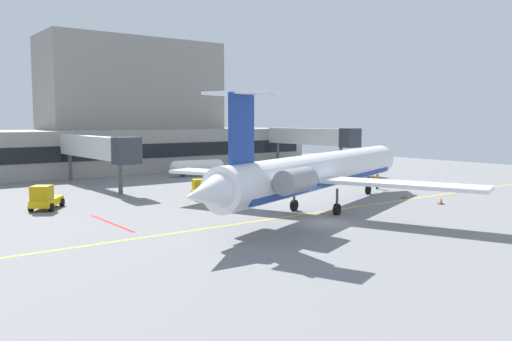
% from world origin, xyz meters
% --- Properties ---
extents(ground, '(120.00, 120.00, 0.11)m').
position_xyz_m(ground, '(-0.00, 0.00, -0.05)').
color(ground, slate).
extents(terminal_building, '(67.87, 17.60, 19.98)m').
position_xyz_m(terminal_building, '(3.21, 49.51, 6.97)').
color(terminal_building, gray).
rests_on(terminal_building, ground).
extents(jet_bridge_west, '(2.40, 19.76, 5.81)m').
position_xyz_m(jet_bridge_west, '(-6.16, 29.38, 4.44)').
color(jet_bridge_west, silver).
rests_on(jet_bridge_west, ground).
extents(jet_bridge_east, '(2.40, 18.19, 6.33)m').
position_xyz_m(jet_bridge_east, '(27.18, 30.18, 4.95)').
color(jet_bridge_east, silver).
rests_on(jet_bridge_east, ground).
extents(regional_jet, '(33.91, 25.60, 9.25)m').
position_xyz_m(regional_jet, '(2.88, 3.53, 3.28)').
color(regional_jet, white).
rests_on(regional_jet, ground).
extents(baggage_tug, '(3.57, 4.14, 2.11)m').
position_xyz_m(baggage_tug, '(-14.94, 17.85, 0.96)').
color(baggage_tug, '#E5B20C').
rests_on(baggage_tug, ground).
extents(pushback_tractor, '(4.46, 3.27, 1.93)m').
position_xyz_m(pushback_tractor, '(6.70, 21.11, 0.90)').
color(pushback_tractor, '#19389E').
rests_on(pushback_tractor, ground).
extents(belt_loader, '(3.98, 2.75, 1.93)m').
position_xyz_m(belt_loader, '(-0.94, 14.70, 0.89)').
color(belt_loader, '#E5B20C').
rests_on(belt_loader, ground).
extents(fuel_tank, '(7.66, 2.65, 2.16)m').
position_xyz_m(fuel_tank, '(9.00, 33.35, 1.23)').
color(fuel_tank, white).
rests_on(fuel_tank, ground).
extents(marshaller, '(0.82, 0.35, 1.94)m').
position_xyz_m(marshaller, '(17.79, 10.03, 0.98)').
color(marshaller, '#191E33').
rests_on(marshaller, ground).
extents(safety_cone_alpha, '(0.47, 0.47, 0.55)m').
position_xyz_m(safety_cone_alpha, '(8.18, 13.49, 0.25)').
color(safety_cone_alpha, orange).
rests_on(safety_cone_alpha, ground).
extents(safety_cone_bravo, '(0.47, 0.47, 0.55)m').
position_xyz_m(safety_cone_bravo, '(14.55, 3.98, 0.25)').
color(safety_cone_bravo, orange).
rests_on(safety_cone_bravo, ground).
extents(safety_cone_charlie, '(0.47, 0.47, 0.55)m').
position_xyz_m(safety_cone_charlie, '(14.11, -0.35, 0.25)').
color(safety_cone_charlie, orange).
rests_on(safety_cone_charlie, ground).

